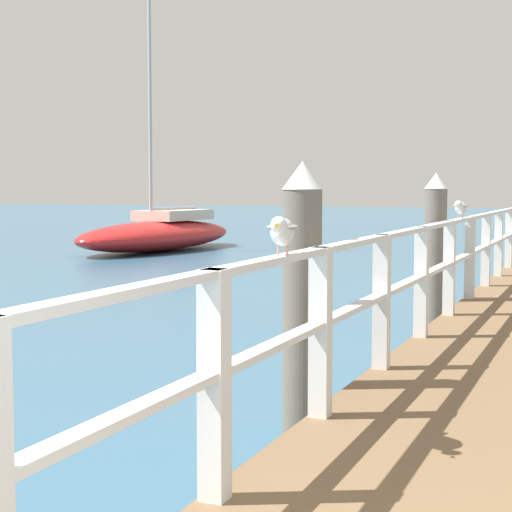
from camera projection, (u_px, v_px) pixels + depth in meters
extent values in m
cube|color=white|center=(214.00, 385.00, 3.87)|extent=(0.12, 0.12, 1.06)
cube|color=white|center=(320.00, 332.00, 5.29)|extent=(0.12, 0.12, 1.06)
cube|color=white|center=(382.00, 302.00, 6.71)|extent=(0.12, 0.12, 1.06)
cube|color=white|center=(421.00, 282.00, 8.13)|extent=(0.12, 0.12, 1.06)
cube|color=white|center=(449.00, 268.00, 9.56)|extent=(0.12, 0.12, 1.06)
cube|color=white|center=(470.00, 258.00, 10.98)|extent=(0.12, 0.12, 1.06)
cube|color=white|center=(486.00, 250.00, 12.40)|extent=(0.12, 0.12, 1.06)
cube|color=white|center=(498.00, 243.00, 13.82)|extent=(0.12, 0.12, 1.06)
cube|color=white|center=(509.00, 238.00, 15.24)|extent=(0.12, 0.12, 1.06)
cube|color=white|center=(479.00, 216.00, 11.65)|extent=(0.10, 20.05, 0.04)
cube|color=white|center=(478.00, 249.00, 11.68)|extent=(0.10, 20.05, 0.04)
cylinder|color=#6B6056|center=(302.00, 316.00, 6.12)|extent=(0.28, 0.28, 1.80)
cone|color=white|center=(303.00, 175.00, 6.04)|extent=(0.29, 0.29, 0.20)
cylinder|color=#6B6056|center=(435.00, 260.00, 10.79)|extent=(0.28, 0.28, 1.80)
cone|color=white|center=(436.00, 181.00, 10.71)|extent=(0.29, 0.29, 0.20)
ellipsoid|color=white|center=(283.00, 232.00, 4.62)|extent=(0.19, 0.30, 0.15)
sphere|color=white|center=(279.00, 225.00, 4.44)|extent=(0.09, 0.09, 0.09)
cone|color=gold|center=(277.00, 225.00, 4.38)|extent=(0.04, 0.05, 0.02)
cone|color=#939399|center=(286.00, 229.00, 4.79)|extent=(0.09, 0.09, 0.07)
ellipsoid|color=#939399|center=(283.00, 227.00, 4.62)|extent=(0.22, 0.26, 0.04)
cylinder|color=tan|center=(287.00, 250.00, 4.63)|extent=(0.01, 0.01, 0.05)
cylinder|color=tan|center=(278.00, 250.00, 4.64)|extent=(0.01, 0.01, 0.05)
ellipsoid|color=white|center=(461.00, 208.00, 10.16)|extent=(0.13, 0.28, 0.15)
sphere|color=white|center=(458.00, 204.00, 9.99)|extent=(0.09, 0.09, 0.09)
cone|color=gold|center=(458.00, 205.00, 9.93)|extent=(0.02, 0.05, 0.02)
cone|color=#939399|center=(463.00, 207.00, 10.32)|extent=(0.07, 0.08, 0.07)
ellipsoid|color=#939399|center=(461.00, 206.00, 10.16)|extent=(0.18, 0.23, 0.04)
cylinder|color=tan|center=(463.00, 216.00, 10.17)|extent=(0.01, 0.01, 0.05)
cylinder|color=tan|center=(458.00, 216.00, 10.19)|extent=(0.01, 0.01, 0.05)
ellipsoid|color=red|center=(158.00, 236.00, 24.85)|extent=(2.84, 7.30, 0.86)
cylinder|color=#B2B2B7|center=(150.00, 75.00, 24.17)|extent=(0.10, 0.10, 8.27)
cylinder|color=#B2B2B7|center=(174.00, 208.00, 25.59)|extent=(0.25, 2.50, 0.08)
cube|color=beige|center=(174.00, 215.00, 25.57)|extent=(1.50, 2.66, 0.30)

